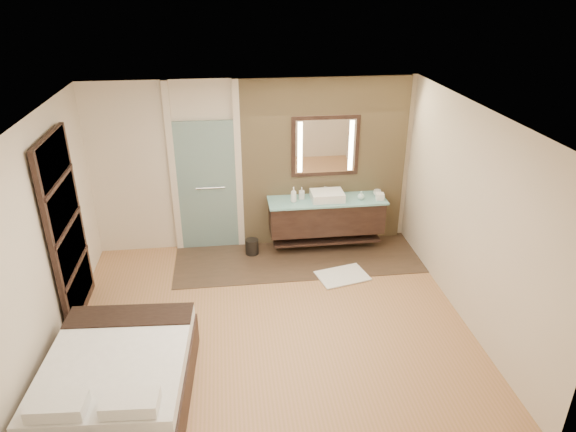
{
  "coord_description": "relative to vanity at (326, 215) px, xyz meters",
  "views": [
    {
      "loc": [
        -0.43,
        -5.33,
        4.05
      ],
      "look_at": [
        0.32,
        0.6,
        1.23
      ],
      "focal_mm": 32.0,
      "sensor_mm": 36.0,
      "label": 1
    }
  ],
  "objects": [
    {
      "name": "floor",
      "position": [
        -1.1,
        -1.92,
        -0.58
      ],
      "size": [
        5.0,
        5.0,
        0.0
      ],
      "primitive_type": "plane",
      "color": "#A67645",
      "rests_on": "ground"
    },
    {
      "name": "tile_strip",
      "position": [
        -0.5,
        -0.32,
        -0.57
      ],
      "size": [
        3.8,
        1.3,
        0.01
      ],
      "primitive_type": "cube",
      "color": "#3B2C20",
      "rests_on": "floor"
    },
    {
      "name": "stone_wall",
      "position": [
        0.0,
        0.29,
        0.77
      ],
      "size": [
        2.6,
        0.08,
        2.7
      ],
      "primitive_type": "cube",
      "color": "tan",
      "rests_on": "floor"
    },
    {
      "name": "vanity",
      "position": [
        0.0,
        0.0,
        0.0
      ],
      "size": [
        1.85,
        0.55,
        0.88
      ],
      "color": "black",
      "rests_on": "stone_wall"
    },
    {
      "name": "mirror_unit",
      "position": [
        0.0,
        0.24,
        1.07
      ],
      "size": [
        1.06,
        0.04,
        0.96
      ],
      "color": "black",
      "rests_on": "stone_wall"
    },
    {
      "name": "frosted_door",
      "position": [
        -1.85,
        0.28,
        0.56
      ],
      "size": [
        1.1,
        0.12,
        2.7
      ],
      "color": "#A9D6D0",
      "rests_on": "floor"
    },
    {
      "name": "shoji_partition",
      "position": [
        -3.53,
        -1.32,
        0.63
      ],
      "size": [
        0.06,
        1.2,
        2.4
      ],
      "color": "black",
      "rests_on": "floor"
    },
    {
      "name": "bed",
      "position": [
        -2.75,
        -2.99,
        -0.29
      ],
      "size": [
        1.55,
        1.89,
        0.69
      ],
      "rotation": [
        0.0,
        0.0,
        -0.06
      ],
      "color": "black",
      "rests_on": "floor"
    },
    {
      "name": "bath_mat",
      "position": [
        0.08,
        -0.92,
        -0.56
      ],
      "size": [
        0.82,
        0.65,
        0.02
      ],
      "primitive_type": "cube",
      "rotation": [
        0.0,
        0.0,
        0.23
      ],
      "color": "white",
      "rests_on": "floor"
    },
    {
      "name": "waste_bin",
      "position": [
        -1.2,
        -0.07,
        -0.45
      ],
      "size": [
        0.24,
        0.24,
        0.26
      ],
      "primitive_type": "cylinder",
      "rotation": [
        0.0,
        0.0,
        0.17
      ],
      "color": "black",
      "rests_on": "floor"
    },
    {
      "name": "tissue_box",
      "position": [
        0.82,
        -0.11,
        0.33
      ],
      "size": [
        0.14,
        0.14,
        0.1
      ],
      "primitive_type": "cube",
      "rotation": [
        0.0,
        0.0,
        -0.15
      ],
      "color": "white",
      "rests_on": "vanity"
    },
    {
      "name": "soap_bottle_a",
      "position": [
        -0.53,
        -0.04,
        0.4
      ],
      "size": [
        0.11,
        0.11,
        0.24
      ],
      "primitive_type": "imported",
      "rotation": [
        0.0,
        0.0,
        -0.21
      ],
      "color": "white",
      "rests_on": "vanity"
    },
    {
      "name": "soap_bottle_b",
      "position": [
        -0.39,
        0.07,
        0.38
      ],
      "size": [
        0.09,
        0.09,
        0.19
      ],
      "primitive_type": "imported",
      "rotation": [
        0.0,
        0.0,
        -0.08
      ],
      "color": "#B2B2B2",
      "rests_on": "vanity"
    },
    {
      "name": "soap_bottle_c",
      "position": [
        0.52,
        -0.08,
        0.35
      ],
      "size": [
        0.12,
        0.12,
        0.14
      ],
      "primitive_type": "imported",
      "rotation": [
        0.0,
        0.0,
        0.11
      ],
      "color": "silver",
      "rests_on": "vanity"
    },
    {
      "name": "cup",
      "position": [
        0.82,
        0.04,
        0.33
      ],
      "size": [
        0.13,
        0.13,
        0.1
      ],
      "primitive_type": "imported",
      "rotation": [
        0.0,
        0.0,
        0.11
      ],
      "color": "silver",
      "rests_on": "vanity"
    }
  ]
}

